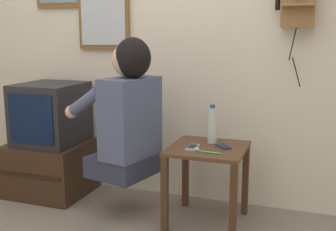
% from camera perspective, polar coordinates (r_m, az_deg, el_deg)
% --- Properties ---
extents(wall_back, '(6.80, 0.05, 2.55)m').
position_cam_1_polar(wall_back, '(3.07, 1.01, 12.21)').
color(wall_back, silver).
rests_on(wall_back, ground_plane).
extents(side_table, '(0.47, 0.48, 0.51)m').
position_cam_1_polar(side_table, '(2.70, 5.36, -6.48)').
color(side_table, '#51331E').
rests_on(side_table, ground_plane).
extents(person, '(0.59, 0.52, 0.91)m').
position_cam_1_polar(person, '(2.73, -5.51, 0.49)').
color(person, '#2D3347').
rests_on(person, ground_plane).
extents(tv_stand, '(0.57, 0.52, 0.40)m').
position_cam_1_polar(tv_stand, '(3.38, -15.58, -6.82)').
color(tv_stand, '#382316').
rests_on(tv_stand, ground_plane).
extents(television, '(0.44, 0.48, 0.45)m').
position_cam_1_polar(television, '(3.27, -15.61, 0.28)').
color(television, '#232326').
rests_on(television, tv_stand).
extents(wall_mirror, '(0.41, 0.03, 0.62)m').
position_cam_1_polar(wall_mirror, '(3.26, -8.73, 14.35)').
color(wall_mirror, brown).
extents(cell_phone_held, '(0.06, 0.12, 0.01)m').
position_cam_1_polar(cell_phone_held, '(2.64, 3.34, -4.30)').
color(cell_phone_held, silver).
rests_on(cell_phone_held, side_table).
extents(cell_phone_spare, '(0.12, 0.13, 0.01)m').
position_cam_1_polar(cell_phone_spare, '(2.67, 7.51, -4.16)').
color(cell_phone_spare, navy).
rests_on(cell_phone_spare, side_table).
extents(water_bottle, '(0.06, 0.06, 0.25)m').
position_cam_1_polar(water_bottle, '(2.75, 6.02, -1.29)').
color(water_bottle, silver).
rests_on(water_bottle, side_table).
extents(toothbrush, '(0.17, 0.03, 0.02)m').
position_cam_1_polar(toothbrush, '(2.54, 5.17, -4.89)').
color(toothbrush, '#4CBF66').
rests_on(toothbrush, side_table).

